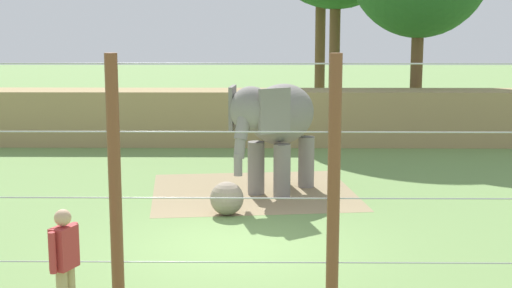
% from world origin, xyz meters
% --- Properties ---
extents(ground_plane, '(120.00, 120.00, 0.00)m').
position_xyz_m(ground_plane, '(0.00, 0.00, 0.00)').
color(ground_plane, '#6B8E4C').
extents(dirt_patch, '(5.33, 5.00, 0.01)m').
position_xyz_m(dirt_patch, '(0.17, 4.35, 0.00)').
color(dirt_patch, '#937F5B').
rests_on(dirt_patch, ground).
extents(embankment_wall, '(36.00, 1.80, 1.84)m').
position_xyz_m(embankment_wall, '(0.00, 11.45, 0.92)').
color(embankment_wall, tan).
rests_on(embankment_wall, ground).
extents(elephant, '(2.51, 3.27, 2.67)m').
position_xyz_m(elephant, '(0.74, 4.25, 1.77)').
color(elephant, gray).
rests_on(elephant, ground).
extents(enrichment_ball, '(0.72, 0.72, 0.72)m').
position_xyz_m(enrichment_ball, '(-0.35, 2.18, 0.36)').
color(enrichment_ball, gray).
rests_on(enrichment_ball, ground).
extents(cable_fence, '(10.46, 0.18, 3.64)m').
position_xyz_m(cable_fence, '(-0.06, -2.83, 1.83)').
color(cable_fence, brown).
rests_on(cable_fence, ground).
extents(zookeeper, '(0.33, 0.59, 1.67)m').
position_xyz_m(zookeeper, '(-2.15, -3.75, 0.93)').
color(zookeeper, tan).
rests_on(zookeeper, ground).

